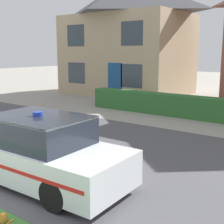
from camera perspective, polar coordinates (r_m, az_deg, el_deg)
road_strip at (r=8.68m, az=-2.19°, el=-7.41°), size 28.00×6.96×0.01m
garden_hedge at (r=13.53m, az=13.47°, el=0.98°), size 9.47×0.72×0.92m
police_car at (r=6.90m, az=-14.24°, el=-6.76°), size 4.60×1.79×1.52m
cat at (r=5.59m, az=-19.63°, el=-17.81°), size 0.18×0.32×0.27m
house_left at (r=20.81m, az=2.82°, el=13.71°), size 7.94×5.58×7.29m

